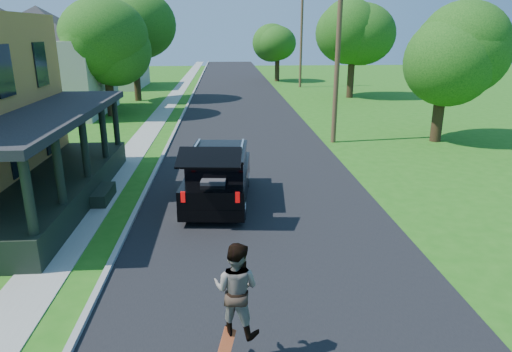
{
  "coord_description": "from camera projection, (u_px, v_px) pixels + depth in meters",
  "views": [
    {
      "loc": [
        -1.13,
        -9.03,
        5.59
      ],
      "look_at": [
        -0.3,
        3.0,
        1.75
      ],
      "focal_mm": 32.0,
      "sensor_mm": 36.0,
      "label": 1
    }
  ],
  "objects": [
    {
      "name": "ground",
      "position": [
        278.0,
        289.0,
        10.36
      ],
      "size": [
        140.0,
        140.0,
        0.0
      ],
      "primitive_type": "plane",
      "color": "#216414",
      "rests_on": "ground"
    },
    {
      "name": "street",
      "position": [
        243.0,
        122.0,
        29.37
      ],
      "size": [
        8.0,
        120.0,
        0.02
      ],
      "primitive_type": "cube",
      "color": "black",
      "rests_on": "ground"
    },
    {
      "name": "curb",
      "position": [
        179.0,
        123.0,
        29.1
      ],
      "size": [
        0.15,
        120.0,
        0.12
      ],
      "primitive_type": "cube",
      "color": "gray",
      "rests_on": "ground"
    },
    {
      "name": "sidewalk",
      "position": [
        155.0,
        123.0,
        29.0
      ],
      "size": [
        1.3,
        120.0,
        0.03
      ],
      "primitive_type": "cube",
      "color": "gray",
      "rests_on": "ground"
    },
    {
      "name": "neighbor_house_mid",
      "position": [
        42.0,
        52.0,
        31.02
      ],
      "size": [
        12.78,
        12.78,
        8.3
      ],
      "color": "#B5AEA0",
      "rests_on": "ground"
    },
    {
      "name": "neighbor_house_far",
      "position": [
        102.0,
        45.0,
        46.23
      ],
      "size": [
        12.78,
        12.78,
        8.3
      ],
      "color": "#B5AEA0",
      "rests_on": "ground"
    },
    {
      "name": "black_suv",
      "position": [
        218.0,
        176.0,
        15.4
      ],
      "size": [
        2.37,
        5.27,
        2.39
      ],
      "rotation": [
        0.0,
        0.0,
        -0.09
      ],
      "color": "black",
      "rests_on": "ground"
    },
    {
      "name": "skateboarder",
      "position": [
        236.0,
        289.0,
        7.74
      ],
      "size": [
        1.01,
        0.91,
        1.7
      ],
      "rotation": [
        0.0,
        0.0,
        2.75
      ],
      "color": "black",
      "rests_on": "ground"
    },
    {
      "name": "tree_left_mid",
      "position": [
        104.0,
        38.0,
        29.96
      ],
      "size": [
        6.97,
        6.73,
        8.1
      ],
      "rotation": [
        0.0,
        0.0,
        0.33
      ],
      "color": "black",
      "rests_on": "ground"
    },
    {
      "name": "tree_left_far",
      "position": [
        132.0,
        26.0,
        36.58
      ],
      "size": [
        6.6,
        6.41,
        9.06
      ],
      "rotation": [
        0.0,
        0.0,
        0.18
      ],
      "color": "black",
      "rests_on": "ground"
    },
    {
      "name": "tree_right_near",
      "position": [
        445.0,
        45.0,
        22.8
      ],
      "size": [
        4.83,
        4.65,
        7.4
      ],
      "rotation": [
        0.0,
        0.0,
        -0.01
      ],
      "color": "black",
      "rests_on": "ground"
    },
    {
      "name": "tree_right_mid",
      "position": [
        353.0,
        27.0,
        38.34
      ],
      "size": [
        7.3,
        7.47,
        9.0
      ],
      "rotation": [
        0.0,
        0.0,
        -0.42
      ],
      "color": "black",
      "rests_on": "ground"
    },
    {
      "name": "tree_right_far",
      "position": [
        277.0,
        37.0,
        51.65
      ],
      "size": [
        5.07,
        4.9,
        7.55
      ],
      "rotation": [
        0.0,
        0.0,
        0.02
      ],
      "color": "black",
      "rests_on": "ground"
    },
    {
      "name": "utility_pole_near",
      "position": [
        338.0,
        56.0,
        22.69
      ],
      "size": [
        1.56,
        0.27,
        8.48
      ],
      "rotation": [
        0.0,
        0.0,
        0.09
      ],
      "color": "#4F3D24",
      "rests_on": "ground"
    },
    {
      "name": "utility_pole_far",
      "position": [
        301.0,
        36.0,
        45.95
      ],
      "size": [
        1.56,
        0.31,
        9.98
      ],
      "rotation": [
        0.0,
        0.0,
        -0.13
      ],
      "color": "#4F3D24",
      "rests_on": "ground"
    }
  ]
}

